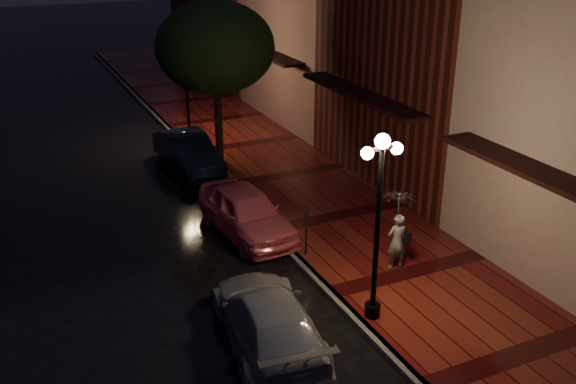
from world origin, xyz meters
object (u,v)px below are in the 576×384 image
pink_car (246,212)px  navy_car (188,152)px  streetlamp_near (378,218)px  street_tree (216,50)px  streetlamp_far (186,80)px  silver_car (268,320)px  parking_meter (306,225)px  woman_with_umbrella (398,219)px

pink_car → navy_car: 5.71m
streetlamp_near → street_tree: size_ratio=0.74×
streetlamp_far → silver_car: size_ratio=0.98×
pink_car → parking_meter: bearing=-72.0°
woman_with_umbrella → pink_car: bearing=-53.2°
silver_car → woman_with_umbrella: woman_with_umbrella is taller
streetlamp_near → pink_car: bearing=100.2°
street_tree → silver_car: (-2.75, -10.83, -3.61)m
pink_car → streetlamp_far: bearing=78.5°
woman_with_umbrella → parking_meter: 2.45m
street_tree → woman_with_umbrella: size_ratio=2.77×
streetlamp_near → pink_car: (-0.95, 5.30, -1.91)m
streetlamp_far → street_tree: bearing=-85.1°
streetlamp_far → parking_meter: bearing=-90.3°
navy_car → silver_car: (-1.54, -10.85, -0.04)m
streetlamp_far → silver_car: bearing=-100.2°
navy_car → woman_with_umbrella: woman_with_umbrella is taller
navy_car → parking_meter: (0.89, -7.77, 0.33)m
silver_car → parking_meter: size_ratio=3.09×
woman_with_umbrella → navy_car: bearing=-73.2°
woman_with_umbrella → parking_meter: size_ratio=1.47×
streetlamp_near → silver_car: size_ratio=0.98×
silver_car → woman_with_umbrella: bearing=-153.2°
street_tree → parking_meter: 8.40m
streetlamp_far → parking_meter: size_ratio=3.03×
streetlamp_far → parking_meter: streetlamp_far is taller
streetlamp_far → pink_car: 8.95m
streetlamp_near → pink_car: size_ratio=1.06×
pink_car → woman_with_umbrella: size_ratio=1.94×
woman_with_umbrella → parking_meter: bearing=-41.5°
street_tree → silver_car: 11.74m
street_tree → woman_with_umbrella: bearing=-81.3°
street_tree → pink_car: (-1.21, -5.69, -3.55)m
streetlamp_near → parking_meter: size_ratio=3.03×
street_tree → pink_car: 6.81m
silver_car → parking_meter: (2.43, 3.08, 0.37)m
street_tree → pink_car: size_ratio=1.43×
streetlamp_far → navy_car: bearing=-107.7°
streetlamp_near → pink_car: 5.72m
silver_car → parking_meter: parking_meter is taller
navy_car → streetlamp_far: bearing=69.8°
street_tree → woman_with_umbrella: 9.85m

